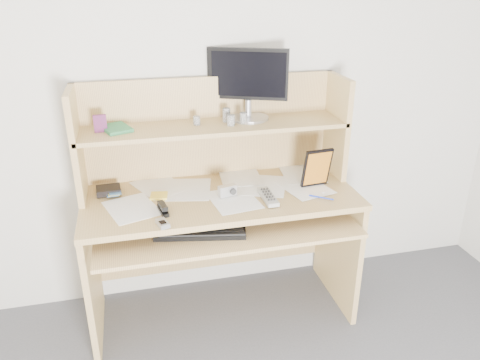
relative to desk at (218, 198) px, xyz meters
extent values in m
cube|color=silver|center=(0.00, 0.24, 0.56)|extent=(3.60, 0.04, 2.50)
cube|color=tan|center=(0.00, -0.08, 0.04)|extent=(1.40, 0.60, 0.03)
cube|color=tan|center=(-0.68, -0.08, -0.33)|extent=(0.03, 0.56, 0.72)
cube|color=tan|center=(0.68, -0.08, -0.33)|extent=(0.03, 0.56, 0.72)
cube|color=tan|center=(0.00, 0.20, -0.36)|extent=(1.34, 0.02, 0.41)
cube|color=tan|center=(0.00, -0.20, -0.05)|extent=(1.28, 0.55, 0.02)
cube|color=tan|center=(0.00, 0.21, 0.33)|extent=(1.40, 0.02, 0.55)
cube|color=tan|center=(-0.68, 0.07, 0.33)|extent=(0.03, 0.30, 0.55)
cube|color=tan|center=(0.68, 0.07, 0.33)|extent=(0.03, 0.30, 0.55)
cube|color=tan|center=(0.00, 0.07, 0.38)|extent=(1.38, 0.30, 0.02)
cube|color=silver|center=(0.00, -0.08, 0.06)|extent=(1.32, 0.54, 0.01)
cube|color=black|center=(-0.14, -0.27, -0.03)|extent=(0.45, 0.23, 0.02)
cube|color=black|center=(-0.14, -0.27, -0.02)|extent=(0.42, 0.22, 0.01)
cube|color=#9B9C97|center=(0.22, -0.19, 0.07)|extent=(0.06, 0.20, 0.02)
cube|color=#ADADAF|center=(-0.32, -0.34, 0.07)|extent=(0.06, 0.09, 0.02)
cube|color=black|center=(-0.31, -0.21, 0.08)|extent=(0.05, 0.13, 0.04)
cube|color=black|center=(-0.56, 0.06, 0.08)|extent=(0.13, 0.11, 0.03)
cube|color=#FFFB43|center=(-0.31, -0.03, 0.06)|extent=(0.10, 0.10, 0.01)
cube|color=#B9B9BC|center=(0.03, -0.11, 0.09)|extent=(0.10, 0.06, 0.06)
cube|color=black|center=(0.51, -0.11, 0.17)|extent=(0.15, 0.03, 0.21)
cylinder|color=#1731B0|center=(0.48, -0.25, 0.07)|extent=(0.10, 0.08, 0.01)
cube|color=maroon|center=(-0.56, 0.08, 0.43)|extent=(0.06, 0.03, 0.09)
cube|color=#317B49|center=(-0.49, 0.09, 0.39)|extent=(0.17, 0.20, 0.02)
cylinder|color=black|center=(0.08, 0.03, 0.41)|extent=(0.05, 0.05, 0.06)
cylinder|color=white|center=(0.15, 0.05, 0.42)|extent=(0.05, 0.05, 0.06)
cylinder|color=black|center=(-0.09, 0.09, 0.41)|extent=(0.05, 0.05, 0.04)
cylinder|color=white|center=(0.07, 0.10, 0.42)|extent=(0.04, 0.04, 0.07)
cylinder|color=#B2B1B6|center=(0.20, 0.13, 0.39)|extent=(0.21, 0.21, 0.01)
cylinder|color=#B2B1B6|center=(0.20, 0.13, 0.44)|extent=(0.04, 0.04, 0.09)
cube|color=black|center=(0.20, 0.15, 0.62)|extent=(0.40, 0.19, 0.27)
cube|color=black|center=(0.20, 0.14, 0.62)|extent=(0.36, 0.16, 0.23)
camera|label=1|loc=(-0.41, -2.22, 1.09)|focal=35.00mm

